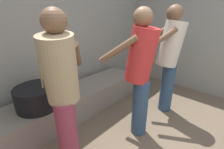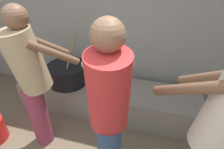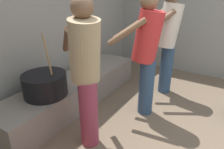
{
  "view_description": "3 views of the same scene",
  "coord_description": "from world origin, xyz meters",
  "px_view_note": "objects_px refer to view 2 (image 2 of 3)",
  "views": [
    {
      "loc": [
        -1.05,
        0.2,
        1.53
      ],
      "look_at": [
        0.4,
        1.52,
        0.76
      ],
      "focal_mm": 25.09,
      "sensor_mm": 36.0,
      "label": 1
    },
    {
      "loc": [
        0.75,
        0.2,
        1.83
      ],
      "look_at": [
        0.37,
        1.58,
        0.95
      ],
      "focal_mm": 28.47,
      "sensor_mm": 36.0,
      "label": 2
    },
    {
      "loc": [
        -1.83,
        0.2,
        1.62
      ],
      "look_at": [
        -0.09,
        1.29,
        0.74
      ],
      "focal_mm": 32.12,
      "sensor_mm": 36.0,
      "label": 3
    }
  ],
  "objects_px": {
    "cook_in_red_shirt": "(109,111)",
    "cook_in_cream_shirt": "(222,133)",
    "cooking_pot_main": "(68,74)",
    "cook_in_tan_shirt": "(31,76)"
  },
  "relations": [
    {
      "from": "cooking_pot_main",
      "to": "cook_in_tan_shirt",
      "type": "xyz_separation_m",
      "value": [
        -0.0,
        -0.66,
        0.36
      ]
    },
    {
      "from": "cooking_pot_main",
      "to": "cook_in_tan_shirt",
      "type": "bearing_deg",
      "value": -90.14
    },
    {
      "from": "cook_in_red_shirt",
      "to": "cook_in_cream_shirt",
      "type": "bearing_deg",
      "value": -2.36
    },
    {
      "from": "cooking_pot_main",
      "to": "cook_in_red_shirt",
      "type": "xyz_separation_m",
      "value": [
        0.87,
        -0.93,
        0.37
      ]
    },
    {
      "from": "cook_in_red_shirt",
      "to": "cook_in_cream_shirt",
      "type": "height_order",
      "value": "cook_in_cream_shirt"
    },
    {
      "from": "cooking_pot_main",
      "to": "cook_in_red_shirt",
      "type": "distance_m",
      "value": 1.33
    },
    {
      "from": "cook_in_tan_shirt",
      "to": "cook_in_red_shirt",
      "type": "distance_m",
      "value": 0.91
    },
    {
      "from": "cook_in_tan_shirt",
      "to": "cook_in_red_shirt",
      "type": "relative_size",
      "value": 0.99
    },
    {
      "from": "cooking_pot_main",
      "to": "cook_in_cream_shirt",
      "type": "distance_m",
      "value": 1.92
    },
    {
      "from": "cook_in_cream_shirt",
      "to": "cook_in_tan_shirt",
      "type": "bearing_deg",
      "value": 169.37
    }
  ]
}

